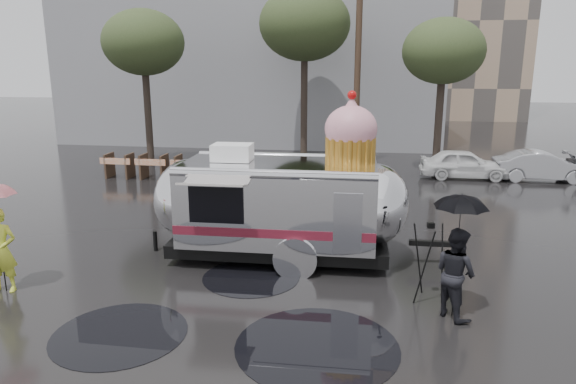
% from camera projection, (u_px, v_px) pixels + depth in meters
% --- Properties ---
extents(ground, '(120.00, 120.00, 0.00)m').
position_uv_depth(ground, '(215.00, 289.00, 10.68)').
color(ground, black).
rests_on(ground, ground).
extents(puddles, '(5.95, 7.24, 0.01)m').
position_uv_depth(puddles, '(237.00, 309.00, 9.78)').
color(puddles, black).
rests_on(puddles, ground).
extents(grey_building, '(22.00, 12.00, 13.00)m').
position_uv_depth(grey_building, '(260.00, 34.00, 32.74)').
color(grey_building, slate).
rests_on(grey_building, ground).
extents(utility_pole, '(1.60, 0.28, 9.00)m').
position_uv_depth(utility_pole, '(358.00, 63.00, 22.63)').
color(utility_pole, '#473323').
rests_on(utility_pole, ground).
extents(tree_left, '(3.64, 3.64, 6.95)m').
position_uv_depth(tree_left, '(143.00, 43.00, 22.88)').
color(tree_left, '#382D26').
rests_on(tree_left, ground).
extents(tree_mid, '(4.20, 4.20, 8.03)m').
position_uv_depth(tree_mid, '(305.00, 25.00, 23.55)').
color(tree_mid, '#382D26').
rests_on(tree_mid, ground).
extents(tree_right, '(3.36, 3.36, 6.42)m').
position_uv_depth(tree_right, '(443.00, 52.00, 21.05)').
color(tree_right, '#382D26').
rests_on(tree_right, ground).
extents(barricade_row, '(4.30, 0.80, 1.00)m').
position_uv_depth(barricade_row, '(154.00, 166.00, 20.94)').
color(barricade_row, '#473323').
rests_on(barricade_row, ground).
extents(airstream_trailer, '(7.56, 2.95, 4.07)m').
position_uv_depth(airstream_trailer, '(284.00, 200.00, 12.13)').
color(airstream_trailer, silver).
rests_on(airstream_trailer, ground).
extents(person_left, '(0.70, 0.53, 1.75)m').
position_uv_depth(person_left, '(1.00, 251.00, 10.39)').
color(person_left, '#DEEC40').
rests_on(person_left, ground).
extents(person_right, '(0.85, 0.93, 1.71)m').
position_uv_depth(person_right, '(455.00, 273.00, 9.34)').
color(person_right, black).
rests_on(person_right, ground).
extents(umbrella_black, '(1.18, 1.18, 2.35)m').
position_uv_depth(umbrella_black, '(460.00, 215.00, 9.08)').
color(umbrella_black, black).
rests_on(umbrella_black, ground).
extents(tripod, '(0.62, 0.66, 1.61)m').
position_uv_depth(tripod, '(429.00, 253.00, 9.96)').
color(tripod, black).
rests_on(tripod, ground).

